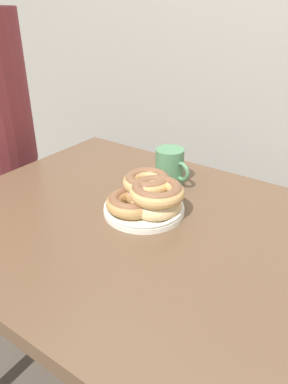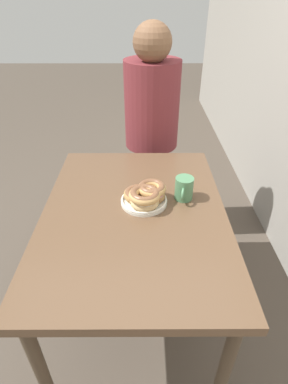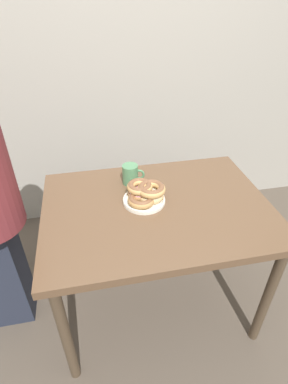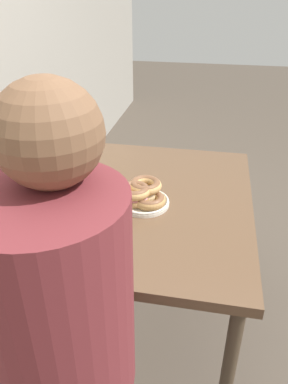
{
  "view_description": "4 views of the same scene",
  "coord_description": "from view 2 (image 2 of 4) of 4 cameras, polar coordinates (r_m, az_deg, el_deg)",
  "views": [
    {
      "loc": [
        0.43,
        -0.53,
        1.27
      ],
      "look_at": [
        -0.06,
        0.15,
        0.82
      ],
      "focal_mm": 35.0,
      "sensor_mm": 36.0,
      "label": 1
    },
    {
      "loc": [
        1.05,
        0.15,
        1.57
      ],
      "look_at": [
        -0.06,
        0.15,
        0.82
      ],
      "focal_mm": 28.0,
      "sensor_mm": 36.0,
      "label": 2
    },
    {
      "loc": [
        -0.3,
        -1.02,
        1.66
      ],
      "look_at": [
        -0.06,
        0.15,
        0.82
      ],
      "focal_mm": 28.0,
      "sensor_mm": 36.0,
      "label": 3
    },
    {
      "loc": [
        -1.37,
        -0.1,
        1.58
      ],
      "look_at": [
        -0.06,
        0.15,
        0.82
      ],
      "focal_mm": 35.0,
      "sensor_mm": 36.0,
      "label": 4
    }
  ],
  "objects": [
    {
      "name": "ground_plane",
      "position": [
        1.9,
        -4.95,
        -21.94
      ],
      "size": [
        14.0,
        14.0,
        0.0
      ],
      "primitive_type": "plane",
      "color": "#4C4238"
    },
    {
      "name": "coffee_mug",
      "position": [
        1.38,
        7.62,
        0.7
      ],
      "size": [
        0.12,
        0.08,
        0.11
      ],
      "color": "#4C7F56",
      "rests_on": "dining_table"
    },
    {
      "name": "person_figure",
      "position": [
        2.03,
        1.46,
        11.53
      ],
      "size": [
        0.37,
        0.35,
        1.44
      ],
      "color": "#232838",
      "rests_on": "ground_plane"
    },
    {
      "name": "donut_plate",
      "position": [
        1.34,
        0.29,
        -0.64
      ],
      "size": [
        0.23,
        0.23,
        0.09
      ],
      "color": "silver",
      "rests_on": "dining_table"
    },
    {
      "name": "dining_table",
      "position": [
        1.38,
        -1.82,
        -6.28
      ],
      "size": [
        1.11,
        0.81,
        0.76
      ],
      "color": "brown",
      "rests_on": "ground_plane"
    }
  ]
}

